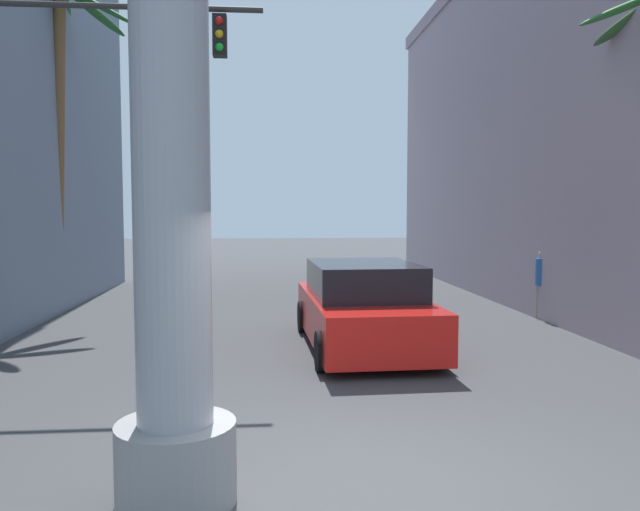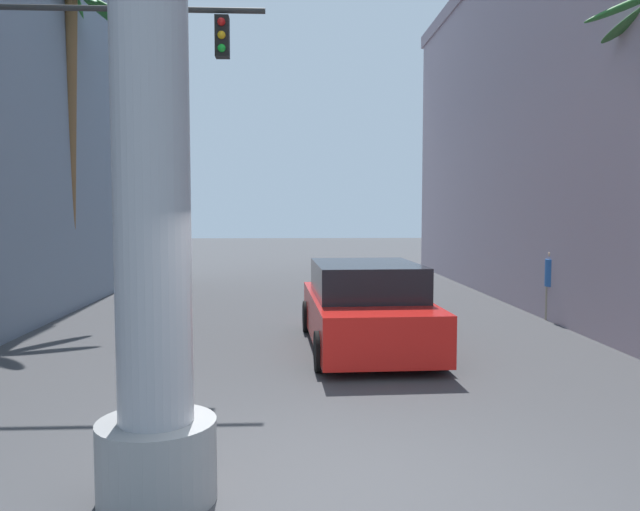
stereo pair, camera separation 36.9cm
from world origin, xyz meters
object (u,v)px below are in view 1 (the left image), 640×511
street_lamp (629,118)px  car_lead (363,308)px  traffic_light_mast (59,108)px  pedestrian_mid_right (543,279)px  palm_tree_mid_left (60,87)px

street_lamp → car_lead: street_lamp is taller
traffic_light_mast → pedestrian_mid_right: (9.84, 2.75, -3.31)m
street_lamp → car_lead: 5.78m
street_lamp → traffic_light_mast: (-9.88, 0.39, 0.11)m
car_lead → palm_tree_mid_left: (-6.74, 4.74, 4.78)m
palm_tree_mid_left → pedestrian_mid_right: palm_tree_mid_left is taller
car_lead → traffic_light_mast: bearing=-178.6°
traffic_light_mast → car_lead: 6.31m
traffic_light_mast → car_lead: (5.24, 0.13, -3.51)m
traffic_light_mast → pedestrian_mid_right: 10.74m
street_lamp → traffic_light_mast: bearing=177.7°
street_lamp → traffic_light_mast: street_lamp is taller
car_lead → palm_tree_mid_left: bearing=144.9°
street_lamp → palm_tree_mid_left: bearing=155.2°
street_lamp → car_lead: bearing=173.7°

